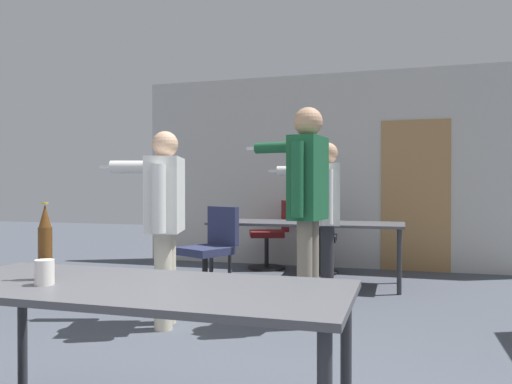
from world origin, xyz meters
TOP-DOWN VIEW (x-y plane):
  - back_wall at (0.03, 5.63)m, footprint 5.71×0.12m
  - conference_table_near at (-0.16, 0.39)m, footprint 1.84×0.75m
  - conference_table_far at (-0.17, 4.31)m, footprint 2.25×0.78m
  - person_right_polo at (0.17, 2.55)m, footprint 0.78×0.69m
  - person_center_tall at (-0.94, 2.19)m, footprint 0.87×0.66m
  - person_left_plaid at (0.20, 3.46)m, footprint 0.80×0.62m
  - office_chair_far_left at (-0.81, 5.23)m, footprint 0.64×0.60m
  - office_chair_far_right at (-0.13, 4.98)m, footprint 0.52×0.57m
  - office_chair_side_rolled at (-1.03, 3.45)m, footprint 0.63×0.67m
  - beer_bottle at (-0.60, 0.37)m, footprint 0.06×0.06m
  - drink_cup at (-0.52, 0.27)m, footprint 0.08×0.08m

SIDE VIEW (x-z plane):
  - office_chair_far_right at x=-0.13m, z-range -0.03..0.89m
  - office_chair_side_rolled at x=-1.03m, z-range -0.03..0.90m
  - office_chair_far_left at x=-0.81m, z-range -0.02..0.92m
  - conference_table_near at x=-0.16m, z-range 0.30..1.02m
  - conference_table_far at x=-0.17m, z-range 0.31..1.03m
  - drink_cup at x=-0.52m, z-range 0.73..0.83m
  - beer_bottle at x=-0.60m, z-range 0.72..1.06m
  - person_center_tall at x=-0.94m, z-range 0.15..1.75m
  - person_left_plaid at x=0.20m, z-range 0.16..1.74m
  - person_right_polo at x=0.17m, z-range 0.20..2.00m
  - back_wall at x=0.03m, z-range -0.01..2.75m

